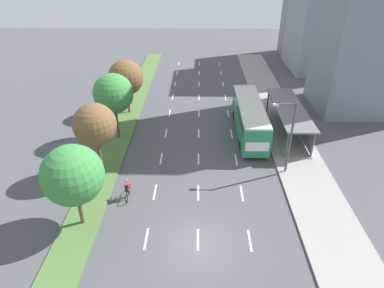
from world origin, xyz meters
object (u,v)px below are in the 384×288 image
Objects in this scene: median_tree_fourth at (126,78)px; bus_shelter at (291,118)px; median_tree_nearest at (73,175)px; streetlight at (289,133)px; median_tree_second at (95,125)px; bus at (250,116)px; cyclist at (127,190)px; median_tree_third at (113,94)px.

bus_shelter is at bearing -15.20° from median_tree_fourth.
streetlight is (15.63, 6.63, -0.33)m from median_tree_nearest.
median_tree_fourth is at bearing 89.69° from median_tree_second.
bus_shelter is at bearing 22.99° from median_tree_second.
median_tree_second is at bearing -150.95° from bus.
bus_shelter is at bearing 36.03° from cyclist.
streetlight is (15.76, -12.07, -0.46)m from median_tree_fourth.
median_tree_fourth is (-17.87, 4.85, 2.49)m from bus_shelter.
median_tree_fourth is (-2.82, 15.80, 3.56)m from cyclist.
bus is 19.41m from median_tree_nearest.
bus_shelter is 19.69m from median_tree_second.
cyclist is at bearing -79.88° from median_tree_fourth.
bus reaches higher than bus_shelter.
median_tree_third is 6.26m from median_tree_fourth.
median_tree_second is (-0.20, 6.23, 0.50)m from median_tree_nearest.
median_tree_third is at bearing 88.89° from median_tree_second.
cyclist is 16.44m from median_tree_fourth.
median_tree_fourth is (-0.05, 6.23, -0.57)m from median_tree_third.
median_tree_nearest reaches higher than cyclist.
median_tree_second is at bearing 130.89° from cyclist.
bus_shelter is 1.67× the size of streetlight.
cyclist is at bearing -49.11° from median_tree_second.
median_tree_third is (-17.81, -1.38, 3.06)m from bus_shelter.
bus_shelter is 5.98× the size of cyclist.
streetlight reaches higher than bus_shelter.
median_tree_third reaches higher than bus_shelter.
median_tree_second is 12.47m from median_tree_fourth.
bus is 15.84m from median_tree_second.
median_tree_third is at bearing 106.13° from cyclist.
median_tree_fourth is at bearing 164.80° from bus_shelter.
streetlight is at bearing -73.21° from bus.
bus is 6.20× the size of cyclist.
median_tree_nearest is 12.48m from median_tree_third.
streetlight is at bearing -106.31° from bus_shelter.
median_tree_fourth is at bearing 90.48° from median_tree_third.
median_tree_second is (-17.93, -7.61, 2.85)m from bus_shelter.
cyclist is 10.78m from median_tree_third.
median_tree_third is at bearing -175.58° from bus_shelter.
median_tree_third is (-13.53, -1.35, 2.86)m from bus.
streetlight reaches higher than cyclist.
median_tree_nearest reaches higher than bus.
median_tree_third reaches higher than streetlight.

